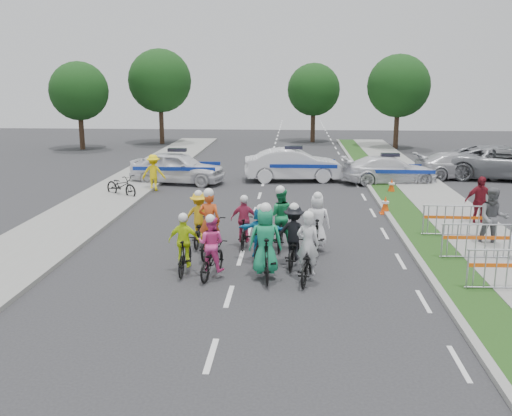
# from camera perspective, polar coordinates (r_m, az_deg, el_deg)

# --- Properties ---
(ground) EXTENTS (90.00, 90.00, 0.00)m
(ground) POSITION_cam_1_polar(r_m,az_deg,el_deg) (13.88, -2.71, -8.84)
(ground) COLOR #28282B
(ground) RESTS_ON ground
(curb_right) EXTENTS (0.20, 60.00, 0.12)m
(curb_right) POSITION_cam_1_polar(r_m,az_deg,el_deg) (18.86, 14.69, -3.14)
(curb_right) COLOR gray
(curb_right) RESTS_ON ground
(grass_strip) EXTENTS (1.20, 60.00, 0.11)m
(grass_strip) POSITION_cam_1_polar(r_m,az_deg,el_deg) (19.01, 16.77, -3.17)
(grass_strip) COLOR #224115
(grass_strip) RESTS_ON ground
(sidewalk_right) EXTENTS (2.40, 60.00, 0.13)m
(sidewalk_right) POSITION_cam_1_polar(r_m,az_deg,el_deg) (19.49, 21.94, -3.14)
(sidewalk_right) COLOR gray
(sidewalk_right) RESTS_ON ground
(sidewalk_left) EXTENTS (3.00, 60.00, 0.13)m
(sidewalk_left) POSITION_cam_1_polar(r_m,az_deg,el_deg) (20.17, -19.71, -2.43)
(sidewalk_left) COLOR gray
(sidewalk_left) RESTS_ON ground
(rider_0) EXTENTS (0.96, 1.92, 1.88)m
(rider_0) POSITION_cam_1_polar(r_m,az_deg,el_deg) (14.79, 5.18, -4.94)
(rider_0) COLOR black
(rider_0) RESTS_ON ground
(rider_1) EXTENTS (0.92, 2.00, 2.05)m
(rider_1) POSITION_cam_1_polar(r_m,az_deg,el_deg) (14.80, 0.96, -4.17)
(rider_1) COLOR black
(rider_1) RESTS_ON ground
(rider_2) EXTENTS (0.90, 1.76, 1.71)m
(rider_2) POSITION_cam_1_polar(r_m,az_deg,el_deg) (15.06, -4.48, -4.51)
(rider_2) COLOR black
(rider_2) RESTS_ON ground
(rider_3) EXTENTS (0.85, 1.61, 1.68)m
(rider_3) POSITION_cam_1_polar(r_m,az_deg,el_deg) (15.39, -7.15, -4.14)
(rider_3) COLOR black
(rider_3) RESTS_ON ground
(rider_4) EXTENTS (1.07, 1.84, 1.81)m
(rider_4) POSITION_cam_1_polar(r_m,az_deg,el_deg) (15.89, 3.78, -3.32)
(rider_4) COLOR black
(rider_4) RESTS_ON ground
(rider_5) EXTENTS (1.41, 1.68, 1.71)m
(rider_5) POSITION_cam_1_polar(r_m,az_deg,el_deg) (16.12, 0.49, -2.97)
(rider_5) COLOR black
(rider_5) RESTS_ON ground
(rider_6) EXTENTS (0.90, 2.06, 2.04)m
(rider_6) POSITION_cam_1_polar(r_m,az_deg,el_deg) (16.81, -4.64, -2.54)
(rider_6) COLOR black
(rider_6) RESTS_ON ground
(rider_7) EXTENTS (0.79, 1.77, 1.85)m
(rider_7) POSITION_cam_1_polar(r_m,az_deg,el_deg) (17.26, 6.11, -2.00)
(rider_7) COLOR black
(rider_7) RESTS_ON ground
(rider_8) EXTENTS (0.84, 1.94, 1.96)m
(rider_8) POSITION_cam_1_polar(r_m,az_deg,el_deg) (17.58, 2.41, -1.64)
(rider_8) COLOR black
(rider_8) RESTS_ON ground
(rider_9) EXTENTS (0.85, 1.60, 1.67)m
(rider_9) POSITION_cam_1_polar(r_m,az_deg,el_deg) (17.57, -1.16, -1.89)
(rider_9) COLOR black
(rider_9) RESTS_ON ground
(rider_10) EXTENTS (1.00, 1.75, 1.76)m
(rider_10) POSITION_cam_1_polar(r_m,az_deg,el_deg) (17.93, -5.67, -1.53)
(rider_10) COLOR black
(rider_10) RESTS_ON ground
(police_car_0) EXTENTS (4.90, 2.61, 1.59)m
(police_car_0) POSITION_cam_1_polar(r_m,az_deg,el_deg) (28.54, -7.83, 4.04)
(police_car_0) COLOR white
(police_car_0) RESTS_ON ground
(police_car_1) EXTENTS (5.08, 2.21, 1.63)m
(police_car_1) POSITION_cam_1_polar(r_m,az_deg,el_deg) (29.04, 3.76, 4.32)
(police_car_1) COLOR white
(police_car_1) RESTS_ON ground
(police_car_2) EXTENTS (4.87, 2.51, 1.35)m
(police_car_2) POSITION_cam_1_polar(r_m,az_deg,el_deg) (29.02, 13.20, 3.72)
(police_car_2) COLOR white
(police_car_2) RESTS_ON ground
(civilian_sedan) EXTENTS (4.85, 2.44, 1.35)m
(civilian_sedan) POSITION_cam_1_polar(r_m,az_deg,el_deg) (31.49, 19.71, 4.01)
(civilian_sedan) COLOR silver
(civilian_sedan) RESTS_ON ground
(civilian_suv) EXTENTS (6.60, 3.91, 1.72)m
(civilian_suv) POSITION_cam_1_polar(r_m,az_deg,el_deg) (32.19, 23.64, 4.19)
(civilian_suv) COLOR gray
(civilian_suv) RESTS_ON ground
(spectator_1) EXTENTS (1.03, 0.86, 1.89)m
(spectator_1) POSITION_cam_1_polar(r_m,az_deg,el_deg) (18.86, 22.62, -0.95)
(spectator_1) COLOR slate
(spectator_1) RESTS_ON ground
(spectator_2) EXTENTS (1.09, 0.55, 1.79)m
(spectator_2) POSITION_cam_1_polar(r_m,az_deg,el_deg) (21.45, 21.44, 0.60)
(spectator_2) COLOR maroon
(spectator_2) RESTS_ON ground
(marshal_hiviz) EXTENTS (1.10, 0.64, 1.68)m
(marshal_hiviz) POSITION_cam_1_polar(r_m,az_deg,el_deg) (26.84, -10.20, 3.50)
(marshal_hiviz) COLOR yellow
(marshal_hiviz) RESTS_ON ground
(barrier_0) EXTENTS (2.02, 0.57, 1.12)m
(barrier_0) POSITION_cam_1_polar(r_m,az_deg,el_deg) (15.14, 23.81, -5.83)
(barrier_0) COLOR #A5A8AD
(barrier_0) RESTS_ON ground
(barrier_1) EXTENTS (2.02, 0.58, 1.12)m
(barrier_1) POSITION_cam_1_polar(r_m,az_deg,el_deg) (17.36, 21.13, -3.28)
(barrier_1) COLOR #A5A8AD
(barrier_1) RESTS_ON ground
(barrier_2) EXTENTS (2.01, 0.54, 1.12)m
(barrier_2) POSITION_cam_1_polar(r_m,az_deg,el_deg) (19.57, 19.11, -1.34)
(barrier_2) COLOR #A5A8AD
(barrier_2) RESTS_ON ground
(cone_0) EXTENTS (0.40, 0.40, 0.70)m
(cone_0) POSITION_cam_1_polar(r_m,az_deg,el_deg) (22.53, 12.80, 0.29)
(cone_0) COLOR #F24C0C
(cone_0) RESTS_ON ground
(cone_1) EXTENTS (0.40, 0.40, 0.70)m
(cone_1) POSITION_cam_1_polar(r_m,az_deg,el_deg) (26.55, 13.40, 2.15)
(cone_1) COLOR #F24C0C
(cone_1) RESTS_ON ground
(parked_bike) EXTENTS (1.94, 1.60, 1.00)m
(parked_bike) POSITION_cam_1_polar(r_m,az_deg,el_deg) (25.74, -13.33, 2.18)
(parked_bike) COLOR black
(parked_bike) RESTS_ON ground
(tree_0) EXTENTS (4.20, 4.20, 6.30)m
(tree_0) POSITION_cam_1_polar(r_m,az_deg,el_deg) (43.66, -17.30, 11.10)
(tree_0) COLOR #382619
(tree_0) RESTS_ON ground
(tree_1) EXTENTS (4.55, 4.55, 6.82)m
(tree_1) POSITION_cam_1_polar(r_m,az_deg,el_deg) (43.46, 14.07, 11.75)
(tree_1) COLOR #382619
(tree_1) RESTS_ON ground
(tree_3) EXTENTS (4.90, 4.90, 7.35)m
(tree_3) POSITION_cam_1_polar(r_m,az_deg,el_deg) (46.02, -9.58, 12.43)
(tree_3) COLOR #382619
(tree_3) RESTS_ON ground
(tree_4) EXTENTS (4.20, 4.20, 6.30)m
(tree_4) POSITION_cam_1_polar(r_m,az_deg,el_deg) (46.84, 5.79, 11.69)
(tree_4) COLOR #382619
(tree_4) RESTS_ON ground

